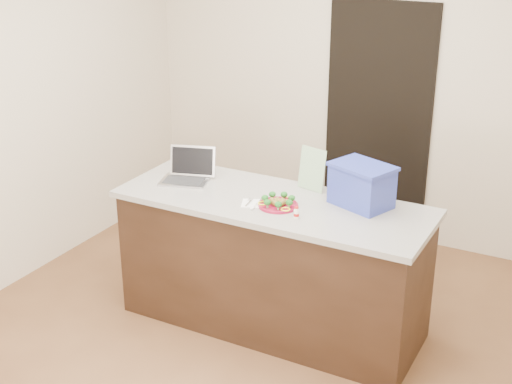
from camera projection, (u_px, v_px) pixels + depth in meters
The scene contains 16 objects.
ground at pixel (255, 341), 4.73m from camera, with size 4.00×4.00×0.00m, color brown.
room_shell at pixel (255, 103), 4.12m from camera, with size 4.00×4.00×4.00m.
doorway at pixel (378, 123), 5.93m from camera, with size 0.90×0.02×2.00m, color black.
island at pixel (272, 263), 4.76m from camera, with size 2.06×0.76×0.92m.
plate at pixel (278, 205), 4.49m from camera, with size 0.25×0.25×0.02m.
meatballs at pixel (278, 202), 4.48m from camera, with size 0.10×0.10×0.04m.
broccoli at pixel (278, 199), 4.47m from camera, with size 0.21×0.21×0.04m.
pepper_rings at pixel (278, 204), 4.49m from camera, with size 0.23×0.22×0.01m.
napkin at pixel (253, 203), 4.53m from camera, with size 0.14×0.14×0.01m, color white.
fork at pixel (251, 202), 4.54m from camera, with size 0.03×0.14×0.00m.
knife at pixel (256, 204), 4.50m from camera, with size 0.05×0.21×0.01m.
yogurt_bottle at pixel (296, 213), 4.32m from camera, with size 0.03×0.03×0.07m.
laptop at pixel (188, 171), 4.90m from camera, with size 0.37×0.34×0.23m.
leaflet at pixel (312, 169), 4.71m from camera, with size 0.20×0.00×0.29m, color silver.
blue_box at pixel (362, 185), 4.46m from camera, with size 0.45×0.39×0.27m.
chair at pixel (348, 223), 5.27m from camera, with size 0.48×0.49×0.88m.
Camera 1 is at (1.90, -3.53, 2.69)m, focal length 50.00 mm.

